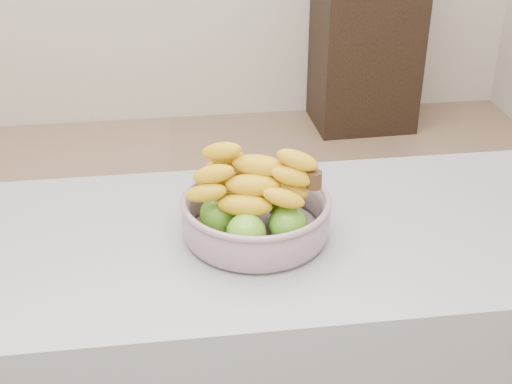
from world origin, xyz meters
TOP-DOWN VIEW (x-y plane):
  - ground at (0.00, 0.00)m, footprint 4.00×4.00m
  - cabinet at (1.10, 1.78)m, footprint 0.55×0.45m
  - fruit_bowl at (0.15, -0.71)m, footprint 0.30×0.30m

SIDE VIEW (x-z plane):
  - ground at x=0.00m, z-range 0.00..0.00m
  - cabinet at x=1.10m, z-range 0.00..0.97m
  - fruit_bowl at x=0.15m, z-range 0.87..1.05m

